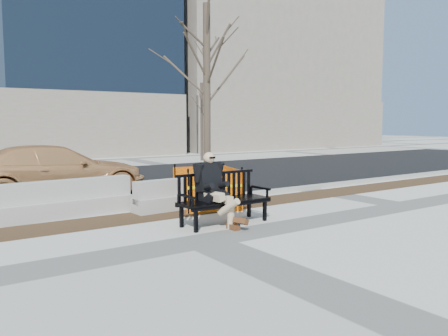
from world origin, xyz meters
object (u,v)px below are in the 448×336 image
(bench, at_px, (224,224))
(jersey_barrier_left, at_px, (67,217))
(seated_man, at_px, (212,225))
(sedan, at_px, (57,196))
(tree_fence, at_px, (207,208))
(jersey_barrier_right, at_px, (184,208))

(bench, relative_size, jersey_barrier_left, 0.69)
(seated_man, xyz_separation_m, jersey_barrier_left, (-2.30, 2.61, 0.00))
(seated_man, height_order, sedan, seated_man)
(tree_fence, bearing_deg, bench, -111.35)
(seated_man, relative_size, jersey_barrier_left, 0.51)
(jersey_barrier_left, bearing_deg, seated_man, -52.01)
(tree_fence, distance_m, jersey_barrier_right, 0.59)
(sedan, xyz_separation_m, jersey_barrier_left, (-0.58, -3.14, 0.00))
(bench, relative_size, sedan, 0.40)
(bench, xyz_separation_m, tree_fence, (0.70, 1.80, 0.00))
(bench, relative_size, seated_man, 1.36)
(jersey_barrier_left, distance_m, jersey_barrier_right, 2.84)
(jersey_barrier_right, bearing_deg, tree_fence, -32.18)
(tree_fence, xyz_separation_m, jersey_barrier_right, (-0.52, 0.28, 0.00))
(tree_fence, xyz_separation_m, sedan, (-2.71, 4.00, 0.00))
(bench, distance_m, jersey_barrier_right, 2.09)
(bench, bearing_deg, seated_man, 168.62)
(sedan, bearing_deg, tree_fence, -141.53)
(tree_fence, bearing_deg, seated_man, -119.43)
(tree_fence, bearing_deg, jersey_barrier_left, 165.38)
(seated_man, bearing_deg, jersey_barrier_left, 129.38)
(bench, distance_m, seated_man, 0.29)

